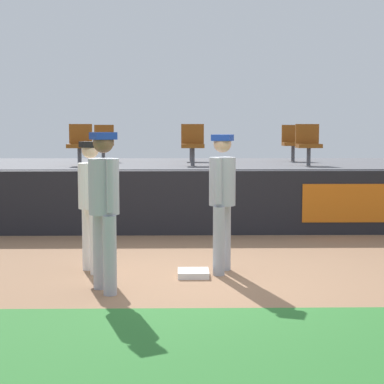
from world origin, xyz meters
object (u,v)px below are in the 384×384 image
object	(u,v)px
player_coach_visitor	(222,193)
seat_back_center	(191,141)
player_fielder_home	(91,197)
seat_back_right	(293,141)
player_runner_visitor	(104,200)
seat_back_left	(104,141)
seat_front_right	(308,142)
first_base	(193,273)
seat_front_left	(80,142)
seat_front_center	(193,142)

from	to	relation	value
player_coach_visitor	seat_back_center	distance (m)	6.42
player_fielder_home	seat_back_right	xyz separation A→B (m)	(3.76, 6.31, 0.64)
player_fielder_home	seat_back_right	size ratio (longest dim) A/B	2.06
player_runner_visitor	seat_back_left	size ratio (longest dim) A/B	2.21
seat_front_right	first_base	bearing A→B (deg)	-116.69
seat_back_center	seat_back_left	world-z (taller)	same
player_fielder_home	seat_front_left	xyz separation A→B (m)	(-0.84, 4.51, 0.64)
first_base	seat_back_right	distance (m)	7.22
player_fielder_home	seat_back_center	size ratio (longest dim) A/B	2.06
seat_front_center	seat_front_right	bearing A→B (deg)	0.00
seat_front_left	seat_back_right	bearing A→B (deg)	21.34
player_coach_visitor	seat_back_center	bearing A→B (deg)	-158.92
player_fielder_home	seat_back_left	size ratio (longest dim) A/B	2.06
player_runner_visitor	seat_front_center	distance (m)	5.72
seat_front_center	seat_back_right	world-z (taller)	same
first_base	player_runner_visitor	world-z (taller)	player_runner_visitor
player_coach_visitor	seat_front_center	world-z (taller)	seat_front_center
player_fielder_home	seat_front_center	size ratio (longest dim) A/B	2.06
player_coach_visitor	seat_front_right	world-z (taller)	seat_front_right
seat_back_center	first_base	bearing A→B (deg)	-90.69
seat_back_center	seat_back_right	size ratio (longest dim) A/B	1.00
seat_back_left	seat_front_left	bearing A→B (deg)	-98.18
player_coach_visitor	seat_back_right	world-z (taller)	seat_back_right
player_coach_visitor	seat_back_left	size ratio (longest dim) A/B	2.17
seat_back_left	player_runner_visitor	bearing A→B (deg)	-83.16
player_coach_visitor	seat_back_center	world-z (taller)	seat_back_center
first_base	seat_front_right	world-z (taller)	seat_front_right
first_base	seat_front_right	bearing A→B (deg)	63.31
seat_front_center	seat_front_left	xyz separation A→B (m)	(-2.27, -0.00, -0.00)
first_base	seat_back_left	bearing A→B (deg)	106.31
seat_front_center	player_coach_visitor	bearing A→B (deg)	-86.18
first_base	seat_front_left	distance (m)	5.52
player_fielder_home	seat_front_left	bearing A→B (deg)	163.18
seat_front_center	seat_back_right	size ratio (longest dim) A/B	1.00
first_base	seat_back_center	world-z (taller)	seat_back_center
seat_front_left	player_coach_visitor	bearing A→B (deg)	-60.70
player_coach_visitor	player_fielder_home	bearing A→B (deg)	-74.18
first_base	player_coach_visitor	xyz separation A→B (m)	(0.38, 0.22, 1.02)
player_fielder_home	player_coach_visitor	bearing A→B (deg)	60.07
first_base	seat_front_center	world-z (taller)	seat_front_center
player_runner_visitor	seat_back_center	bearing A→B (deg)	143.82
first_base	seat_back_center	size ratio (longest dim) A/B	0.48
seat_back_right	seat_front_right	xyz separation A→B (m)	(0.00, -1.80, 0.00)
player_fielder_home	first_base	bearing A→B (deg)	50.25
player_fielder_home	seat_back_center	distance (m)	6.50
seat_front_left	seat_back_center	xyz separation A→B (m)	(2.27, 1.80, -0.00)
player_runner_visitor	seat_back_right	xyz separation A→B (m)	(3.46, 7.38, 0.57)
first_base	seat_front_left	bearing A→B (deg)	114.51
player_coach_visitor	player_runner_visitor	bearing A→B (deg)	-36.89
seat_back_left	seat_back_right	world-z (taller)	same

